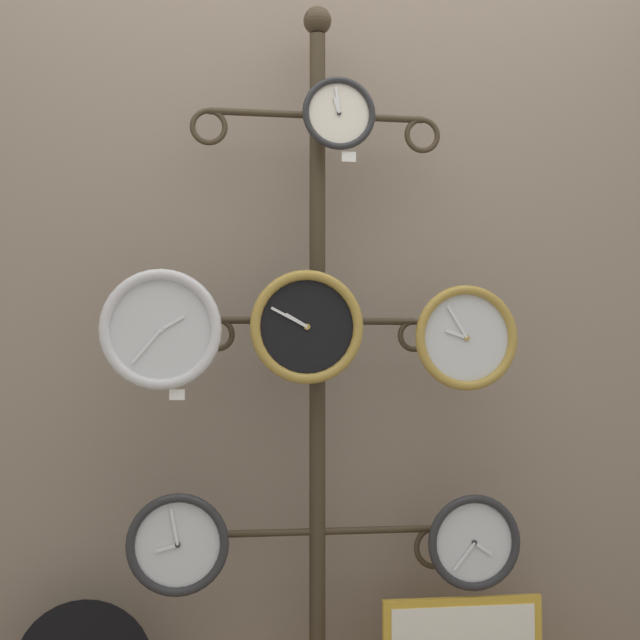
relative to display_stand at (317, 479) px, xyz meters
The scene contains 10 objects.
shop_wall 0.71m from the display_stand, 90.00° to the left, with size 4.40×0.04×2.80m.
display_stand is the anchor object (origin of this frame).
clock_top_center 1.02m from the display_stand, 60.26° to the right, with size 0.21×0.04×0.21m.
clock_middle_left 0.61m from the display_stand, 164.78° to the right, with size 0.32×0.04×0.32m.
clock_middle_center 0.44m from the display_stand, 112.23° to the right, with size 0.31×0.04×0.31m.
clock_middle_right 0.57m from the display_stand, 12.73° to the right, with size 0.29×0.04×0.29m.
clock_bottom_left 0.43m from the display_stand, 163.62° to the right, with size 0.27×0.04×0.27m.
clock_bottom_right 0.46m from the display_stand, 10.73° to the right, with size 0.26×0.04×0.26m.
price_tag_upper 0.90m from the display_stand, 48.65° to the right, with size 0.04×0.00×0.03m.
price_tag_mid 0.47m from the display_stand, 163.13° to the right, with size 0.04×0.00×0.03m.
Camera 1 is at (-0.36, -2.07, 1.02)m, focal length 50.00 mm.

